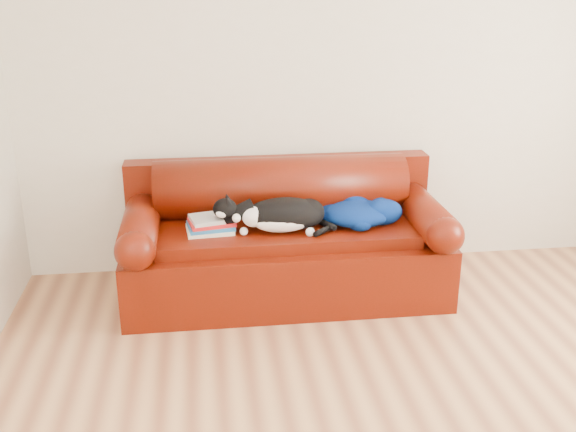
# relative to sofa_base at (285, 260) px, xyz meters

# --- Properties ---
(ground) EXTENTS (4.50, 4.50, 0.00)m
(ground) POSITION_rel_sofa_base_xyz_m (0.47, -1.49, -0.24)
(ground) COLOR brown
(ground) RESTS_ON ground
(room_shell) EXTENTS (4.52, 4.02, 2.61)m
(room_shell) POSITION_rel_sofa_base_xyz_m (0.60, -1.48, 1.43)
(room_shell) COLOR beige
(room_shell) RESTS_ON ground
(sofa_base) EXTENTS (2.10, 0.90, 0.50)m
(sofa_base) POSITION_rel_sofa_base_xyz_m (0.00, 0.00, 0.00)
(sofa_base) COLOR #3A0F02
(sofa_base) RESTS_ON ground
(sofa_back) EXTENTS (2.10, 1.01, 0.88)m
(sofa_back) POSITION_rel_sofa_base_xyz_m (-0.00, 0.24, 0.30)
(sofa_back) COLOR #3A0F02
(sofa_back) RESTS_ON ground
(book_stack) EXTENTS (0.31, 0.26, 0.10)m
(book_stack) POSITION_rel_sofa_base_xyz_m (-0.48, -0.07, 0.31)
(book_stack) COLOR beige
(book_stack) RESTS_ON sofa_base
(cat) EXTENTS (0.74, 0.29, 0.27)m
(cat) POSITION_rel_sofa_base_xyz_m (-0.03, -0.12, 0.36)
(cat) COLOR black
(cat) RESTS_ON sofa_base
(blanket) EXTENTS (0.61, 0.49, 0.17)m
(blanket) POSITION_rel_sofa_base_xyz_m (0.49, -0.03, 0.33)
(blanket) COLOR #02124F
(blanket) RESTS_ON sofa_base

